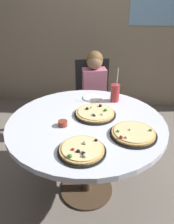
{
  "coord_description": "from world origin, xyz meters",
  "views": [
    {
      "loc": [
        0.15,
        -1.48,
        1.63
      ],
      "look_at": [
        0.0,
        0.05,
        0.8
      ],
      "focal_mm": 35.73,
      "sensor_mm": 36.0,
      "label": 1
    }
  ],
  "objects_px": {
    "pizza_cheese": "(82,150)",
    "soda_cup": "(115,93)",
    "diner_child": "(95,105)",
    "pizza_pepperoni": "(133,133)",
    "sauce_bowl": "(63,123)",
    "plate_small": "(93,98)",
    "chair_wooden": "(93,95)",
    "pizza_veggie": "(95,113)",
    "dining_table": "(86,131)"
  },
  "relations": [
    {
      "from": "pizza_cheese",
      "to": "soda_cup",
      "type": "distance_m",
      "value": 0.8
    },
    {
      "from": "diner_child",
      "to": "pizza_pepperoni",
      "type": "xyz_separation_m",
      "value": [
        0.33,
        -0.97,
        0.28
      ]
    },
    {
      "from": "pizza_cheese",
      "to": "sauce_bowl",
      "type": "distance_m",
      "value": 0.35
    },
    {
      "from": "plate_small",
      "to": "chair_wooden",
      "type": "bearing_deg",
      "value": 93.69
    },
    {
      "from": "soda_cup",
      "to": "plate_small",
      "type": "relative_size",
      "value": 1.71
    },
    {
      "from": "chair_wooden",
      "to": "pizza_veggie",
      "type": "xyz_separation_m",
      "value": [
        0.08,
        -0.89,
        0.24
      ]
    },
    {
      "from": "dining_table",
      "to": "pizza_pepperoni",
      "type": "bearing_deg",
      "value": -25.88
    },
    {
      "from": "pizza_pepperoni",
      "to": "pizza_veggie",
      "type": "bearing_deg",
      "value": 136.84
    },
    {
      "from": "dining_table",
      "to": "diner_child",
      "type": "height_order",
      "value": "diner_child"
    },
    {
      "from": "pizza_veggie",
      "to": "soda_cup",
      "type": "xyz_separation_m",
      "value": [
        0.16,
        0.28,
        0.06
      ]
    },
    {
      "from": "chair_wooden",
      "to": "pizza_cheese",
      "type": "bearing_deg",
      "value": -88.74
    },
    {
      "from": "chair_wooden",
      "to": "pizza_cheese",
      "type": "distance_m",
      "value": 1.39
    },
    {
      "from": "diner_child",
      "to": "pizza_veggie",
      "type": "height_order",
      "value": "diner_child"
    },
    {
      "from": "dining_table",
      "to": "pizza_cheese",
      "type": "xyz_separation_m",
      "value": [
        0.01,
        -0.39,
        0.11
      ]
    },
    {
      "from": "soda_cup",
      "to": "pizza_cheese",
      "type": "bearing_deg",
      "value": -105.42
    },
    {
      "from": "sauce_bowl",
      "to": "pizza_cheese",
      "type": "bearing_deg",
      "value": -59.04
    },
    {
      "from": "dining_table",
      "to": "pizza_cheese",
      "type": "bearing_deg",
      "value": -88.47
    },
    {
      "from": "pizza_veggie",
      "to": "soda_cup",
      "type": "distance_m",
      "value": 0.33
    },
    {
      "from": "pizza_cheese",
      "to": "diner_child",
      "type": "bearing_deg",
      "value": 89.7
    },
    {
      "from": "chair_wooden",
      "to": "diner_child",
      "type": "bearing_deg",
      "value": -78.44
    },
    {
      "from": "diner_child",
      "to": "dining_table",
      "type": "bearing_deg",
      "value": -91.18
    },
    {
      "from": "diner_child",
      "to": "plate_small",
      "type": "distance_m",
      "value": 0.47
    },
    {
      "from": "chair_wooden",
      "to": "pizza_veggie",
      "type": "height_order",
      "value": "chair_wooden"
    },
    {
      "from": "pizza_pepperoni",
      "to": "soda_cup",
      "type": "height_order",
      "value": "soda_cup"
    },
    {
      "from": "pizza_pepperoni",
      "to": "plate_small",
      "type": "xyz_separation_m",
      "value": [
        -0.33,
        0.59,
        -0.01
      ]
    },
    {
      "from": "diner_child",
      "to": "soda_cup",
      "type": "height_order",
      "value": "diner_child"
    },
    {
      "from": "diner_child",
      "to": "pizza_cheese",
      "type": "bearing_deg",
      "value": -90.3
    },
    {
      "from": "dining_table",
      "to": "soda_cup",
      "type": "distance_m",
      "value": 0.47
    },
    {
      "from": "diner_child",
      "to": "plate_small",
      "type": "relative_size",
      "value": 6.01
    },
    {
      "from": "plate_small",
      "to": "diner_child",
      "type": "bearing_deg",
      "value": 90.01
    },
    {
      "from": "diner_child",
      "to": "chair_wooden",
      "type": "bearing_deg",
      "value": 101.56
    },
    {
      "from": "diner_child",
      "to": "soda_cup",
      "type": "distance_m",
      "value": 0.59
    },
    {
      "from": "pizza_pepperoni",
      "to": "diner_child",
      "type": "bearing_deg",
      "value": 108.65
    },
    {
      "from": "plate_small",
      "to": "soda_cup",
      "type": "bearing_deg",
      "value": -10.58
    },
    {
      "from": "chair_wooden",
      "to": "plate_small",
      "type": "height_order",
      "value": "chair_wooden"
    },
    {
      "from": "chair_wooden",
      "to": "soda_cup",
      "type": "distance_m",
      "value": 0.72
    },
    {
      "from": "dining_table",
      "to": "diner_child",
      "type": "xyz_separation_m",
      "value": [
        0.02,
        0.81,
        -0.17
      ]
    },
    {
      "from": "pizza_pepperoni",
      "to": "plate_small",
      "type": "relative_size",
      "value": 1.83
    },
    {
      "from": "diner_child",
      "to": "sauce_bowl",
      "type": "xyz_separation_m",
      "value": [
        -0.18,
        -0.9,
        0.29
      ]
    },
    {
      "from": "soda_cup",
      "to": "plate_small",
      "type": "distance_m",
      "value": 0.22
    },
    {
      "from": "sauce_bowl",
      "to": "plate_small",
      "type": "xyz_separation_m",
      "value": [
        0.18,
        0.51,
        -0.02
      ]
    },
    {
      "from": "chair_wooden",
      "to": "diner_child",
      "type": "relative_size",
      "value": 0.88
    },
    {
      "from": "pizza_veggie",
      "to": "soda_cup",
      "type": "height_order",
      "value": "soda_cup"
    },
    {
      "from": "chair_wooden",
      "to": "soda_cup",
      "type": "relative_size",
      "value": 3.09
    },
    {
      "from": "soda_cup",
      "to": "sauce_bowl",
      "type": "bearing_deg",
      "value": -129.64
    },
    {
      "from": "pizza_veggie",
      "to": "soda_cup",
      "type": "bearing_deg",
      "value": 60.22
    },
    {
      "from": "chair_wooden",
      "to": "pizza_cheese",
      "type": "xyz_separation_m",
      "value": [
        0.03,
        -1.37,
        0.24
      ]
    },
    {
      "from": "chair_wooden",
      "to": "pizza_pepperoni",
      "type": "relative_size",
      "value": 2.88
    },
    {
      "from": "plate_small",
      "to": "pizza_cheese",
      "type": "bearing_deg",
      "value": -90.45
    },
    {
      "from": "soda_cup",
      "to": "sauce_bowl",
      "type": "distance_m",
      "value": 0.61
    }
  ]
}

